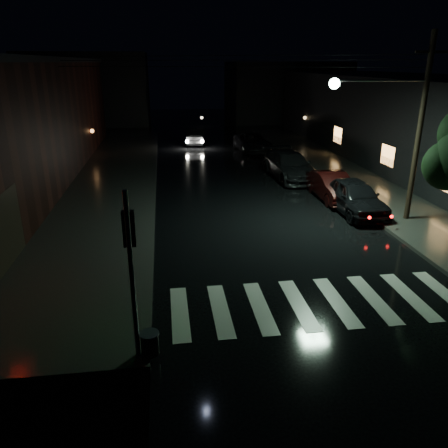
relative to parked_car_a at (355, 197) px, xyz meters
name	(u,v)px	position (x,y,z in m)	size (l,w,h in m)	color
ground	(223,319)	(-7.60, -8.52, -0.81)	(120.00, 120.00, 0.00)	black
sidewalk_left	(103,190)	(-12.60, 5.48, -0.73)	(6.00, 44.00, 0.15)	#282826
sidewalk_right	(354,181)	(2.40, 5.48, -0.73)	(4.00, 44.00, 0.15)	#282826
building_right	(430,122)	(9.40, 9.48, 2.19)	(10.00, 40.00, 6.00)	black
building_far_left	(88,89)	(-17.60, 36.48, 3.19)	(14.00, 10.00, 8.00)	black
building_far_right	(285,91)	(6.40, 36.48, 2.69)	(14.00, 10.00, 7.00)	black
crosswalk	(318,303)	(-4.60, -8.02, -0.80)	(9.00, 3.00, 0.01)	beige
signal_pole_corner	(141,304)	(-9.74, -9.98, 0.73)	(0.68, 0.61, 4.20)	slate
utility_pole	(406,120)	(1.23, -1.52, 3.79)	(4.92, 0.44, 8.00)	black
parked_car_a	(355,197)	(0.00, 0.00, 0.00)	(1.91, 4.75, 1.62)	black
parked_car_b	(332,186)	(-0.26, 2.25, -0.09)	(1.53, 4.38, 1.44)	black
parked_car_c	(290,165)	(-1.25, 6.98, 0.01)	(2.30, 5.66, 1.64)	black
parked_car_d	(252,142)	(-1.80, 16.09, -0.08)	(2.43, 5.27, 1.47)	black
oncoming_car	(196,136)	(-6.17, 20.09, -0.11)	(1.48, 4.24, 1.40)	black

